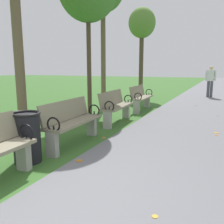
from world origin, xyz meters
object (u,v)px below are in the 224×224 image
Objects in this scene: trash_bin at (27,137)px; park_bench_4 at (141,97)px; park_bench_3 at (116,106)px; pedestrian_walking at (210,80)px; park_bench_2 at (72,121)px; tree_4 at (142,25)px.

park_bench_4 is at bearing 88.48° from trash_bin.
pedestrian_walking is (2.09, 7.48, 0.44)m from park_bench_3.
park_bench_3 is 2.27m from park_bench_4.
pedestrian_walking is at bearing 78.23° from trash_bin.
park_bench_2 is at bearing -90.00° from park_bench_4.
park_bench_3 is 3.27m from trash_bin.
tree_4 is (-1.31, 8.44, 3.22)m from park_bench_2.
park_bench_2 is 1.00× the size of pedestrian_walking.
park_bench_2 is 1.00× the size of park_bench_3.
park_bench_3 is 1.00× the size of pedestrian_walking.
park_bench_4 is at bearing 90.00° from park_bench_3.
park_bench_2 is at bearing 82.28° from trash_bin.
tree_4 reaches higher than park_bench_2.
tree_4 is (-1.31, 6.26, 3.22)m from park_bench_3.
tree_4 reaches higher than park_bench_4.
park_bench_2 is 1.00× the size of park_bench_4.
pedestrian_walking is (2.09, 5.21, 0.44)m from park_bench_4.
pedestrian_walking reaches higher than trash_bin.
park_bench_3 is 7.78m from pedestrian_walking.
trash_bin is (1.16, -9.53, -3.28)m from tree_4.
tree_4 reaches higher than park_bench_3.
tree_4 reaches higher than trash_bin.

